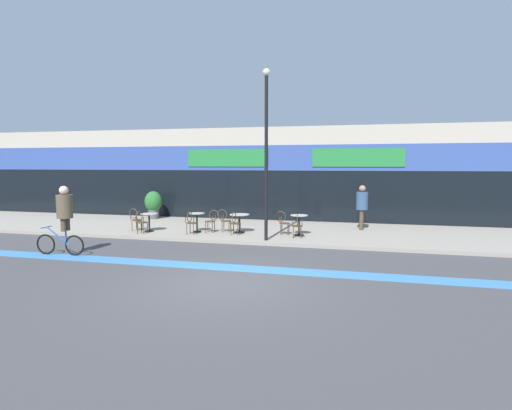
{
  "coord_description": "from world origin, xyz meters",
  "views": [
    {
      "loc": [
        2.87,
        -8.82,
        2.83
      ],
      "look_at": [
        -0.79,
        6.39,
        1.22
      ],
      "focal_mm": 28.0,
      "sensor_mm": 36.0,
      "label": 1
    }
  ],
  "objects_px": {
    "planter_pot": "(153,203)",
    "cyclist_0": "(64,214)",
    "pedestrian_near_end": "(362,203)",
    "cafe_chair_2_near": "(235,222)",
    "bistro_table_1": "(197,219)",
    "cafe_chair_3_side": "(283,221)",
    "bistro_table_0": "(149,219)",
    "bistro_table_3": "(299,221)",
    "lamp_post": "(266,144)",
    "cafe_chair_0_near": "(141,221)",
    "cafe_chair_0_side": "(135,218)",
    "cafe_chair_2_side": "(224,219)",
    "cafe_chair_3_near": "(297,224)",
    "cafe_chair_1_near": "(191,221)",
    "bistro_table_2": "(240,219)",
    "cafe_chair_1_side": "(212,219)"
  },
  "relations": [
    {
      "from": "lamp_post",
      "to": "cafe_chair_2_side",
      "type": "bearing_deg",
      "value": 145.68
    },
    {
      "from": "bistro_table_1",
      "to": "cyclist_0",
      "type": "distance_m",
      "value": 5.12
    },
    {
      "from": "cafe_chair_3_near",
      "to": "bistro_table_1",
      "type": "bearing_deg",
      "value": 75.67
    },
    {
      "from": "cyclist_0",
      "to": "cafe_chair_0_side",
      "type": "bearing_deg",
      "value": -94.29
    },
    {
      "from": "cafe_chair_3_near",
      "to": "pedestrian_near_end",
      "type": "xyz_separation_m",
      "value": [
        2.34,
        2.47,
        0.57
      ]
    },
    {
      "from": "cafe_chair_2_near",
      "to": "lamp_post",
      "type": "relative_size",
      "value": 0.15
    },
    {
      "from": "bistro_table_1",
      "to": "bistro_table_2",
      "type": "bearing_deg",
      "value": 8.67
    },
    {
      "from": "cafe_chair_0_side",
      "to": "lamp_post",
      "type": "relative_size",
      "value": 0.15
    },
    {
      "from": "cafe_chair_0_near",
      "to": "lamp_post",
      "type": "xyz_separation_m",
      "value": [
        5.01,
        -0.17,
        2.88
      ]
    },
    {
      "from": "bistro_table_0",
      "to": "cyclist_0",
      "type": "xyz_separation_m",
      "value": [
        -0.68,
        -4.05,
        0.67
      ]
    },
    {
      "from": "cafe_chair_2_side",
      "to": "cyclist_0",
      "type": "xyz_separation_m",
      "value": [
        -3.69,
        -4.61,
        0.66
      ]
    },
    {
      "from": "bistro_table_0",
      "to": "cafe_chair_0_near",
      "type": "relative_size",
      "value": 0.79
    },
    {
      "from": "cafe_chair_0_near",
      "to": "cafe_chair_2_side",
      "type": "distance_m",
      "value": 3.24
    },
    {
      "from": "cafe_chair_0_near",
      "to": "lamp_post",
      "type": "bearing_deg",
      "value": -88.42
    },
    {
      "from": "bistro_table_1",
      "to": "bistro_table_2",
      "type": "height_order",
      "value": "bistro_table_1"
    },
    {
      "from": "pedestrian_near_end",
      "to": "cafe_chair_2_near",
      "type": "bearing_deg",
      "value": 32.97
    },
    {
      "from": "pedestrian_near_end",
      "to": "cafe_chair_0_side",
      "type": "bearing_deg",
      "value": 20.56
    },
    {
      "from": "cyclist_0",
      "to": "bistro_table_2",
      "type": "bearing_deg",
      "value": -136.57
    },
    {
      "from": "bistro_table_2",
      "to": "cyclist_0",
      "type": "height_order",
      "value": "cyclist_0"
    },
    {
      "from": "cafe_chair_1_side",
      "to": "planter_pot",
      "type": "xyz_separation_m",
      "value": [
        -4.19,
        3.14,
        0.24
      ]
    },
    {
      "from": "cafe_chair_3_side",
      "to": "cyclist_0",
      "type": "xyz_separation_m",
      "value": [
        -6.07,
        -4.56,
        0.66
      ]
    },
    {
      "from": "bistro_table_1",
      "to": "cafe_chair_0_side",
      "type": "xyz_separation_m",
      "value": [
        -2.56,
        -0.3,
        -0.01
      ]
    },
    {
      "from": "pedestrian_near_end",
      "to": "bistro_table_0",
      "type": "bearing_deg",
      "value": 21.67
    },
    {
      "from": "cafe_chair_1_near",
      "to": "cafe_chair_1_side",
      "type": "height_order",
      "value": "same"
    },
    {
      "from": "cafe_chair_0_side",
      "to": "cafe_chair_1_near",
      "type": "relative_size",
      "value": 1.0
    },
    {
      "from": "planter_pot",
      "to": "cafe_chair_3_near",
      "type": "bearing_deg",
      "value": -24.96
    },
    {
      "from": "cafe_chair_1_near",
      "to": "cafe_chair_2_side",
      "type": "distance_m",
      "value": 1.39
    },
    {
      "from": "bistro_table_1",
      "to": "cafe_chair_3_near",
      "type": "distance_m",
      "value": 4.11
    },
    {
      "from": "cafe_chair_3_side",
      "to": "bistro_table_1",
      "type": "bearing_deg",
      "value": -175.93
    },
    {
      "from": "bistro_table_3",
      "to": "pedestrian_near_end",
      "type": "xyz_separation_m",
      "value": [
        2.35,
        1.85,
        0.54
      ]
    },
    {
      "from": "bistro_table_1",
      "to": "cafe_chair_0_near",
      "type": "bearing_deg",
      "value": -154.33
    },
    {
      "from": "cafe_chair_1_side",
      "to": "lamp_post",
      "type": "relative_size",
      "value": 0.15
    },
    {
      "from": "lamp_post",
      "to": "cyclist_0",
      "type": "bearing_deg",
      "value": -150.28
    },
    {
      "from": "planter_pot",
      "to": "cyclist_0",
      "type": "distance_m",
      "value": 7.56
    },
    {
      "from": "bistro_table_1",
      "to": "cafe_chair_2_near",
      "type": "relative_size",
      "value": 0.84
    },
    {
      "from": "bistro_table_3",
      "to": "lamp_post",
      "type": "relative_size",
      "value": 0.13
    },
    {
      "from": "bistro_table_2",
      "to": "bistro_table_3",
      "type": "xyz_separation_m",
      "value": [
        2.38,
        -0.06,
        0.02
      ]
    },
    {
      "from": "bistro_table_3",
      "to": "cafe_chair_0_near",
      "type": "relative_size",
      "value": 0.86
    },
    {
      "from": "planter_pot",
      "to": "lamp_post",
      "type": "distance_m",
      "value": 8.3
    },
    {
      "from": "bistro_table_0",
      "to": "cafe_chair_2_side",
      "type": "distance_m",
      "value": 3.06
    },
    {
      "from": "cafe_chair_1_near",
      "to": "planter_pot",
      "type": "xyz_separation_m",
      "value": [
        -3.56,
        3.76,
        0.24
      ]
    },
    {
      "from": "bistro_table_2",
      "to": "cafe_chair_3_near",
      "type": "distance_m",
      "value": 2.48
    },
    {
      "from": "bistro_table_0",
      "to": "cafe_chair_3_near",
      "type": "distance_m",
      "value": 6.03
    },
    {
      "from": "cafe_chair_0_near",
      "to": "cyclist_0",
      "type": "distance_m",
      "value": 3.55
    },
    {
      "from": "cafe_chair_2_near",
      "to": "bistro_table_3",
      "type": "bearing_deg",
      "value": -72.13
    },
    {
      "from": "bistro_table_2",
      "to": "cafe_chair_0_near",
      "type": "height_order",
      "value": "cafe_chair_0_near"
    },
    {
      "from": "cafe_chair_2_near",
      "to": "cyclist_0",
      "type": "distance_m",
      "value": 5.91
    },
    {
      "from": "bistro_table_1",
      "to": "cafe_chair_3_side",
      "type": "xyz_separation_m",
      "value": [
        3.45,
        0.2,
        -0.01
      ]
    },
    {
      "from": "cafe_chair_0_near",
      "to": "cafe_chair_3_side",
      "type": "relative_size",
      "value": 1.0
    },
    {
      "from": "cafe_chair_1_side",
      "to": "cafe_chair_2_side",
      "type": "bearing_deg",
      "value": -151.72
    }
  ]
}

